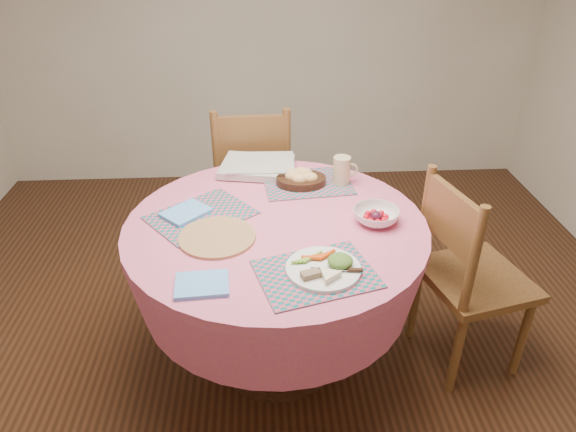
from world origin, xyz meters
name	(u,v)px	position (x,y,z in m)	size (l,w,h in m)	color
ground	(278,355)	(0.00, 0.00, 0.00)	(4.00, 4.00, 0.00)	#331C0F
dining_table	(276,262)	(0.00, 0.00, 0.56)	(1.24, 1.24, 0.75)	#E2697C
chair_right	(467,273)	(0.83, -0.04, 0.49)	(0.51, 0.52, 0.94)	brown
chair_back	(252,181)	(-0.11, 0.87, 0.51)	(0.47, 0.45, 0.98)	brown
placemat_front	(316,274)	(0.13, -0.36, 0.75)	(0.40, 0.30, 0.01)	#13646D
placemat_left	(201,215)	(-0.31, 0.07, 0.75)	(0.40, 0.30, 0.01)	#13646D
placemat_back	(307,183)	(0.16, 0.34, 0.75)	(0.40, 0.30, 0.01)	#13646D
wicker_trivet	(217,237)	(-0.23, -0.10, 0.76)	(0.30, 0.30, 0.01)	olive
napkin_near	(202,284)	(-0.26, -0.40, 0.76)	(0.18, 0.14, 0.01)	#61A9F9
napkin_far	(186,213)	(-0.37, 0.08, 0.76)	(0.18, 0.14, 0.01)	#61A9F9
dinner_plate	(326,268)	(0.16, -0.35, 0.77)	(0.26, 0.26, 0.05)	white
bread_bowl	(301,177)	(0.13, 0.33, 0.79)	(0.23, 0.23, 0.08)	black
latte_mug	(342,170)	(0.32, 0.33, 0.82)	(0.12, 0.08, 0.13)	#C9B88A
fruit_bowl	(376,216)	(0.41, -0.02, 0.78)	(0.19, 0.19, 0.06)	white
newspaper_stack	(258,166)	(-0.07, 0.49, 0.78)	(0.38, 0.33, 0.04)	silver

